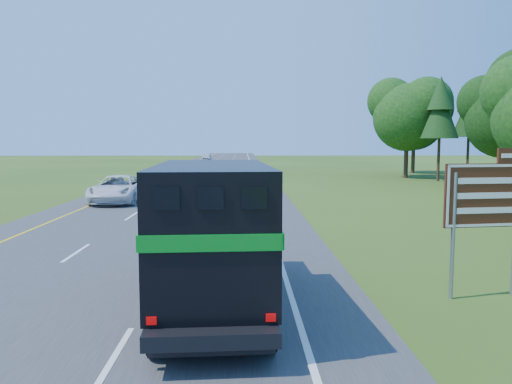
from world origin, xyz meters
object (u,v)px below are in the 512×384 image
Objects in this scene: white_suv at (118,189)px; exit_sign at (487,201)px; horse_truck at (213,231)px; far_car at (207,158)px.

exit_sign is (14.64, -20.66, 1.61)m from white_suv.
exit_sign is at bearing -54.84° from white_suv.
horse_truck is 2.06× the size of exit_sign.
horse_truck is at bearing 177.80° from exit_sign.
horse_truck is 1.74× the size of far_car.
far_car is at bearing 91.21° from exit_sign.
horse_truck is 22.67m from white_suv.
far_car is 1.18× the size of exit_sign.
far_car is at bearing 89.16° from white_suv.
white_suv is 68.58m from far_car.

